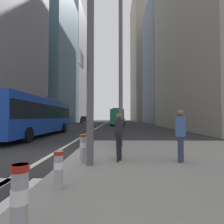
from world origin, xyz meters
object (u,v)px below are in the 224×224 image
at_px(street_lamp_post, 121,45).
at_px(bollard_back, 87,141).
at_px(traffic_signal_gantry, 24,37).
at_px(bollard_left, 59,168).
at_px(bollard_front, 20,201).
at_px(car_oncoming_mid, 84,119).
at_px(city_bus_blue_oncoming, 37,115).
at_px(bollard_right, 83,147).
at_px(pedestrian_far, 119,134).
at_px(city_bus_red_receding, 117,116).
at_px(car_receding_near, 121,120).
at_px(pedestrian_waiting, 181,133).

bearing_deg(street_lamp_post, bollard_back, -137.62).
bearing_deg(bollard_back, traffic_signal_gantry, -127.76).
bearing_deg(bollard_left, bollard_front, -87.23).
distance_m(car_oncoming_mid, bollard_back, 45.55).
bearing_deg(city_bus_blue_oncoming, street_lamp_post, -40.20).
bearing_deg(bollard_front, bollard_right, 89.50).
height_order(bollard_front, pedestrian_far, pedestrian_far).
distance_m(city_bus_red_receding, bollard_left, 32.86).
bearing_deg(street_lamp_post, traffic_signal_gantry, -132.00).
bearing_deg(bollard_left, pedestrian_far, 62.08).
relative_size(traffic_signal_gantry, bollard_left, 8.16).
xyz_separation_m(traffic_signal_gantry, bollard_front, (1.77, -3.36, -3.46)).
bearing_deg(car_receding_near, city_bus_red_receding, -96.51).
bearing_deg(city_bus_red_receding, bollard_back, -93.29).
bearing_deg(car_oncoming_mid, bollard_left, -80.62).
relative_size(street_lamp_post, bollard_back, 10.63).
bearing_deg(car_receding_near, pedestrian_far, -92.07).
bearing_deg(bollard_right, pedestrian_waiting, 1.53).
distance_m(car_receding_near, pedestrian_far, 40.39).
bearing_deg(bollard_right, city_bus_blue_oncoming, 121.86).
height_order(car_receding_near, pedestrian_waiting, car_receding_near).
relative_size(car_oncoming_mid, pedestrian_far, 2.73).
bearing_deg(bollard_right, car_oncoming_mid, 99.92).
bearing_deg(city_bus_blue_oncoming, bollard_front, -66.31).
distance_m(bollard_right, bollard_back, 1.80).
bearing_deg(pedestrian_far, city_bus_blue_oncoming, 128.07).
bearing_deg(bollard_right, bollard_back, 95.01).
bearing_deg(bollard_left, street_lamp_post, 74.61).
relative_size(car_receding_near, street_lamp_post, 0.55).
xyz_separation_m(city_bus_red_receding, bollard_front, (-1.54, -34.38, -1.17)).
bearing_deg(bollard_front, street_lamp_post, 78.69).
distance_m(city_bus_red_receding, bollard_front, 34.43).
relative_size(city_bus_red_receding, bollard_back, 14.07).
relative_size(city_bus_blue_oncoming, traffic_signal_gantry, 1.88).
bearing_deg(pedestrian_waiting, pedestrian_far, 172.45).
distance_m(bollard_left, bollard_right, 2.10).
xyz_separation_m(city_bus_red_receding, bollard_right, (-1.50, -30.70, -1.19)).
relative_size(car_oncoming_mid, bollard_back, 5.80).
bearing_deg(pedestrian_far, city_bus_red_receding, 89.40).
height_order(car_oncoming_mid, bollard_right, car_oncoming_mid).
xyz_separation_m(city_bus_blue_oncoming, bollard_back, (5.45, -7.23, -1.26)).
height_order(city_bus_blue_oncoming, bollard_back, city_bus_blue_oncoming).
relative_size(car_oncoming_mid, bollard_right, 4.88).
xyz_separation_m(city_bus_red_receding, car_oncoming_mid, (-9.66, 15.94, -0.85)).
height_order(city_bus_red_receding, bollard_front, city_bus_red_receding).
bearing_deg(street_lamp_post, bollard_left, -105.39).
bearing_deg(city_bus_blue_oncoming, pedestrian_waiting, -45.49).
bearing_deg(pedestrian_far, pedestrian_waiting, -7.55).
xyz_separation_m(car_receding_near, bollard_left, (-2.76, -42.81, -0.41)).
xyz_separation_m(traffic_signal_gantry, bollard_back, (1.64, 2.12, -3.54)).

